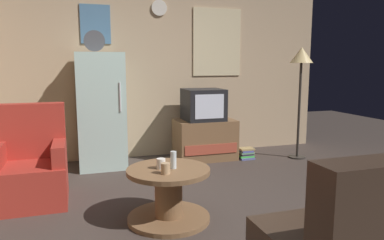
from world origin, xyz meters
name	(u,v)px	position (x,y,z in m)	size (l,w,h in m)	color
ground_plane	(217,219)	(0.00, 0.00, 0.00)	(12.00, 12.00, 0.00)	#3D332D
wall_with_art	(157,70)	(0.01, 2.45, 1.27)	(5.20, 0.12, 2.53)	tan
fridge	(101,110)	(-0.84, 2.03, 0.75)	(0.60, 0.62, 1.77)	silver
tv_stand	(205,139)	(0.59, 1.98, 0.28)	(0.84, 0.53, 0.57)	brown
crt_tv	(203,105)	(0.57, 1.97, 0.79)	(0.54, 0.51, 0.44)	black
standing_lamp	(301,64)	(1.90, 1.62, 1.36)	(0.32, 0.32, 1.59)	#332D28
coffee_table	(169,194)	(-0.42, 0.10, 0.23)	(0.72, 0.72, 0.47)	brown
wine_glass	(173,160)	(-0.37, 0.09, 0.54)	(0.05, 0.05, 0.15)	silver
mug_ceramic_white	(161,164)	(-0.48, 0.11, 0.51)	(0.08, 0.08, 0.09)	silver
mug_ceramic_tan	(166,168)	(-0.47, -0.04, 0.51)	(0.08, 0.08, 0.09)	tan
armchair	(30,168)	(-1.60, 0.95, 0.34)	(0.68, 0.68, 0.96)	#A52D23
book_stack	(246,154)	(1.16, 1.78, 0.08)	(0.21, 0.17, 0.16)	#5C639C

